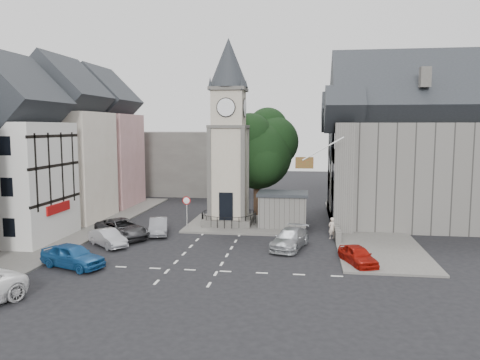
# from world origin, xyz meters

# --- Properties ---
(ground) EXTENTS (120.00, 120.00, 0.00)m
(ground) POSITION_xyz_m (0.00, 0.00, 0.00)
(ground) COLOR black
(ground) RESTS_ON ground
(pavement_west) EXTENTS (6.00, 30.00, 0.14)m
(pavement_west) POSITION_xyz_m (-12.50, 6.00, 0.07)
(pavement_west) COLOR #595651
(pavement_west) RESTS_ON ground
(pavement_east) EXTENTS (6.00, 26.00, 0.14)m
(pavement_east) POSITION_xyz_m (12.00, 8.00, 0.07)
(pavement_east) COLOR #595651
(pavement_east) RESTS_ON ground
(central_island) EXTENTS (10.00, 8.00, 0.16)m
(central_island) POSITION_xyz_m (1.50, 8.00, 0.08)
(central_island) COLOR #595651
(central_island) RESTS_ON ground
(road_markings) EXTENTS (20.00, 8.00, 0.01)m
(road_markings) POSITION_xyz_m (0.00, -5.50, 0.01)
(road_markings) COLOR silver
(road_markings) RESTS_ON ground
(clock_tower) EXTENTS (4.86, 4.86, 16.25)m
(clock_tower) POSITION_xyz_m (0.00, 7.99, 8.12)
(clock_tower) COLOR #4C4944
(clock_tower) RESTS_ON ground
(stone_shelter) EXTENTS (4.30, 3.30, 3.08)m
(stone_shelter) POSITION_xyz_m (4.80, 7.50, 1.55)
(stone_shelter) COLOR #63605B
(stone_shelter) RESTS_ON ground
(town_tree) EXTENTS (7.20, 7.20, 10.80)m
(town_tree) POSITION_xyz_m (2.00, 13.00, 6.97)
(town_tree) COLOR black
(town_tree) RESTS_ON ground
(warning_sign_post) EXTENTS (0.70, 0.19, 2.85)m
(warning_sign_post) POSITION_xyz_m (-3.20, 5.43, 2.03)
(warning_sign_post) COLOR black
(warning_sign_post) RESTS_ON ground
(terrace_pink) EXTENTS (8.10, 7.60, 12.80)m
(terrace_pink) POSITION_xyz_m (-15.50, 16.00, 6.58)
(terrace_pink) COLOR tan
(terrace_pink) RESTS_ON ground
(terrace_cream) EXTENTS (8.10, 7.60, 12.80)m
(terrace_cream) POSITION_xyz_m (-15.50, 8.00, 6.58)
(terrace_cream) COLOR beige
(terrace_cream) RESTS_ON ground
(terrace_tudor) EXTENTS (8.10, 7.60, 12.00)m
(terrace_tudor) POSITION_xyz_m (-15.50, 0.00, 6.19)
(terrace_tudor) COLOR silver
(terrace_tudor) RESTS_ON ground
(backdrop_west) EXTENTS (20.00, 10.00, 8.00)m
(backdrop_west) POSITION_xyz_m (-12.00, 28.00, 4.00)
(backdrop_west) COLOR #4C4944
(backdrop_west) RESTS_ON ground
(east_building) EXTENTS (14.40, 11.40, 12.60)m
(east_building) POSITION_xyz_m (15.59, 11.00, 6.26)
(east_building) COLOR #63605B
(east_building) RESTS_ON ground
(east_boundary_wall) EXTENTS (0.40, 16.00, 0.90)m
(east_boundary_wall) POSITION_xyz_m (9.20, 10.00, 0.45)
(east_boundary_wall) COLOR #63605B
(east_boundary_wall) RESTS_ON ground
(flagpole) EXTENTS (3.68, 0.10, 2.74)m
(flagpole) POSITION_xyz_m (8.00, 4.00, 7.00)
(flagpole) COLOR white
(flagpole) RESTS_ON ground
(car_west_blue) EXTENTS (4.70, 3.17, 1.49)m
(car_west_blue) POSITION_xyz_m (-7.50, -6.00, 0.74)
(car_west_blue) COLOR #19508D
(car_west_blue) RESTS_ON ground
(car_west_silver) EXTENTS (3.77, 3.46, 1.25)m
(car_west_silver) POSITION_xyz_m (-7.50, -0.79, 0.63)
(car_west_silver) COLOR #A0A2A8
(car_west_silver) RESTS_ON ground
(car_west_grey) EXTENTS (5.68, 5.38, 1.49)m
(car_west_grey) POSITION_xyz_m (-7.50, 1.85, 0.75)
(car_west_grey) COLOR #29292B
(car_west_grey) RESTS_ON ground
(car_island_silver) EXTENTS (2.44, 4.29, 1.34)m
(car_island_silver) POSITION_xyz_m (-5.02, 3.41, 0.67)
(car_island_silver) COLOR gray
(car_island_silver) RESTS_ON ground
(car_island_east) EXTENTS (3.09, 5.13, 1.39)m
(car_island_east) POSITION_xyz_m (5.66, 0.50, 0.70)
(car_island_east) COLOR #9A9DA1
(car_island_east) RESTS_ON ground
(car_east_red) EXTENTS (2.57, 3.87, 1.22)m
(car_east_red) POSITION_xyz_m (10.04, -3.00, 0.61)
(car_east_red) COLOR #9E1008
(car_east_red) RESTS_ON ground
(pedestrian) EXTENTS (0.73, 0.69, 1.67)m
(pedestrian) POSITION_xyz_m (8.78, 3.88, 0.84)
(pedestrian) COLOR beige
(pedestrian) RESTS_ON ground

